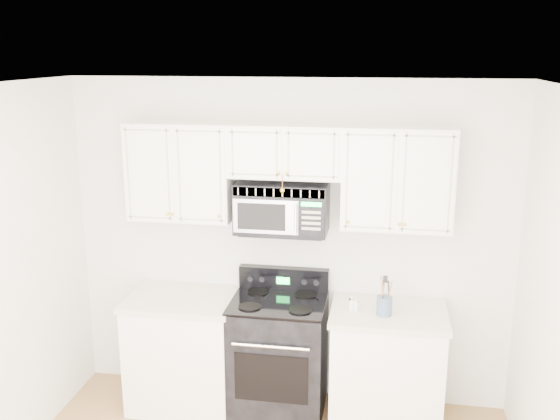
# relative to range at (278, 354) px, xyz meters

# --- Properties ---
(room) EXTENTS (3.51, 3.51, 2.61)m
(room) POSITION_rel_range_xyz_m (0.04, -1.45, 0.82)
(room) COLOR #A1693F
(room) RESTS_ON ground
(base_cabinet_left) EXTENTS (0.86, 0.65, 0.92)m
(base_cabinet_left) POSITION_rel_range_xyz_m (-0.76, -0.01, -0.06)
(base_cabinet_left) COLOR white
(base_cabinet_left) RESTS_ON ground
(base_cabinet_right) EXTENTS (0.86, 0.65, 0.92)m
(base_cabinet_right) POSITION_rel_range_xyz_m (0.84, -0.01, -0.06)
(base_cabinet_right) COLOR white
(base_cabinet_right) RESTS_ON ground
(range) EXTENTS (0.72, 0.66, 1.11)m
(range) POSITION_rel_range_xyz_m (0.00, 0.00, 0.00)
(range) COLOR black
(range) RESTS_ON ground
(upper_cabinets) EXTENTS (2.44, 0.37, 0.75)m
(upper_cabinets) POSITION_rel_range_xyz_m (0.04, 0.14, 1.45)
(upper_cabinets) COLOR white
(upper_cabinets) RESTS_ON ground
(microwave) EXTENTS (0.70, 0.40, 0.38)m
(microwave) POSITION_rel_range_xyz_m (0.01, 0.13, 1.16)
(microwave) COLOR black
(microwave) RESTS_ON ground
(utensil_crock) EXTENTS (0.11, 0.11, 0.30)m
(utensil_crock) POSITION_rel_range_xyz_m (0.80, -0.10, 0.52)
(utensil_crock) COLOR #425E75
(utensil_crock) RESTS_ON base_cabinet_right
(shaker_salt) EXTENTS (0.04, 0.04, 0.11)m
(shaker_salt) POSITION_rel_range_xyz_m (0.56, -0.06, 0.49)
(shaker_salt) COLOR silver
(shaker_salt) RESTS_ON base_cabinet_right
(shaker_pepper) EXTENTS (0.04, 0.04, 0.09)m
(shaker_pepper) POSITION_rel_range_xyz_m (0.59, -0.06, 0.48)
(shaker_pepper) COLOR silver
(shaker_pepper) RESTS_ON base_cabinet_right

